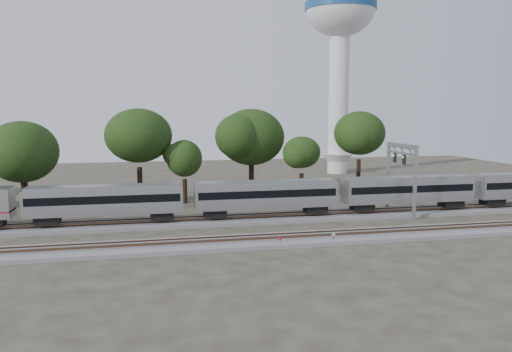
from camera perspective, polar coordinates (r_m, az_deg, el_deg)
The scene contains 15 objects.
ground at distance 52.03m, azimuth -5.27°, elevation -6.80°, with size 160.00×160.00×0.00m, color #383328.
track_far at distance 57.79m, azimuth -5.97°, elevation -5.17°, with size 160.00×5.00×0.73m.
track_near at distance 48.13m, azimuth -4.72°, elevation -7.72°, with size 160.00×5.00×0.73m.
train at distance 61.13m, azimuth 9.60°, elevation -1.76°, with size 105.37×3.00×4.43m.
switch_stand_red at distance 47.33m, azimuth 2.78°, elevation -7.37°, with size 0.33×0.12×1.06m.
switch_stand_white at distance 49.24m, azimuth 8.84°, elevation -6.87°, with size 0.34×0.06×1.06m.
switch_lever at distance 48.54m, azimuth 4.58°, elevation -7.65°, with size 0.50×0.30×0.30m, color #512D19.
water_tower at distance 105.79m, azimuth 9.58°, elevation 16.30°, with size 14.29×14.29×39.56m.
signal_gantry at distance 64.01m, azimuth 16.26°, elevation 1.45°, with size 0.61×7.26×8.82m.
tree_2 at distance 66.16m, azimuth -25.15°, elevation 2.50°, with size 8.05×8.05×11.35m.
tree_3 at distance 70.38m, azimuth -13.28°, elevation 4.50°, with size 9.59×9.59×13.52m.
tree_4 at distance 69.63m, azimuth -8.19°, elevation 1.98°, with size 6.39×6.39×9.01m.
tree_5 at distance 77.95m, azimuth -0.54°, elevation 4.45°, with size 8.89×8.89×12.53m.
tree_6 at distance 73.57m, azimuth 5.24°, elevation 2.70°, with size 6.88×6.88×9.71m.
tree_7 at distance 82.75m, azimuth 11.74°, elevation 4.80°, with size 9.38×9.38×13.23m.
Camera 1 is at (-5.69, -50.13, 12.73)m, focal length 35.00 mm.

